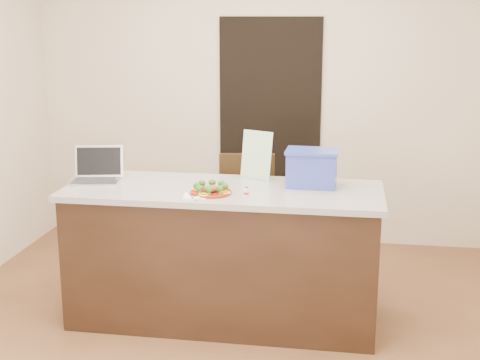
% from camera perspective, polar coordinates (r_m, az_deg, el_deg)
% --- Properties ---
extents(ground, '(4.00, 4.00, 0.00)m').
position_cam_1_polar(ground, '(4.43, -2.01, -13.09)').
color(ground, brown).
rests_on(ground, ground).
extents(room_shell, '(4.00, 4.00, 4.00)m').
position_cam_1_polar(room_shell, '(3.97, -2.21, 8.24)').
color(room_shell, white).
rests_on(room_shell, ground).
extents(doorway, '(0.90, 0.02, 2.00)m').
position_cam_1_polar(doorway, '(5.98, 2.55, 4.15)').
color(doorway, black).
rests_on(doorway, ground).
extents(island, '(2.06, 0.76, 0.92)m').
position_cam_1_polar(island, '(4.47, -1.43, -6.37)').
color(island, black).
rests_on(island, ground).
extents(plate, '(0.26, 0.26, 0.02)m').
position_cam_1_polar(plate, '(4.20, -2.50, -1.04)').
color(plate, maroon).
rests_on(plate, island).
extents(meatballs, '(0.11, 0.10, 0.04)m').
position_cam_1_polar(meatballs, '(4.19, -2.51, -0.72)').
color(meatballs, brown).
rests_on(meatballs, plate).
extents(broccoli, '(0.22, 0.22, 0.04)m').
position_cam_1_polar(broccoli, '(4.19, -2.51, -0.49)').
color(broccoli, '#204913').
rests_on(broccoli, plate).
extents(pepper_rings, '(0.26, 0.26, 0.01)m').
position_cam_1_polar(pepper_rings, '(4.19, -2.50, -0.91)').
color(pepper_rings, yellow).
rests_on(pepper_rings, plate).
extents(napkin, '(0.16, 0.16, 0.01)m').
position_cam_1_polar(napkin, '(4.14, -3.85, -1.37)').
color(napkin, white).
rests_on(napkin, island).
extents(fork, '(0.06, 0.15, 0.00)m').
position_cam_1_polar(fork, '(4.15, -4.10, -1.25)').
color(fork, '#AEADB2').
rests_on(fork, napkin).
extents(knife, '(0.03, 0.21, 0.01)m').
position_cam_1_polar(knife, '(4.11, -3.50, -1.36)').
color(knife, white).
rests_on(knife, napkin).
extents(yogurt_bottle, '(0.03, 0.03, 0.06)m').
position_cam_1_polar(yogurt_bottle, '(4.13, 0.54, -1.06)').
color(yogurt_bottle, silver).
rests_on(yogurt_bottle, island).
extents(laptop, '(0.36, 0.32, 0.23)m').
position_cam_1_polar(laptop, '(4.61, -12.16, 0.70)').
color(laptop, '#B4B4B9').
rests_on(laptop, island).
extents(leaflet, '(0.23, 0.14, 0.33)m').
position_cam_1_polar(leaflet, '(4.55, 1.42, 2.15)').
color(leaflet, white).
rests_on(leaflet, island).
extents(blue_box, '(0.34, 0.25, 0.24)m').
position_cam_1_polar(blue_box, '(4.38, 6.15, 1.04)').
color(blue_box, '#2D3CA4').
rests_on(blue_box, island).
extents(chair, '(0.49, 0.49, 0.97)m').
position_cam_1_polar(chair, '(5.16, 0.41, -2.53)').
color(chair, '#362410').
rests_on(chair, ground).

